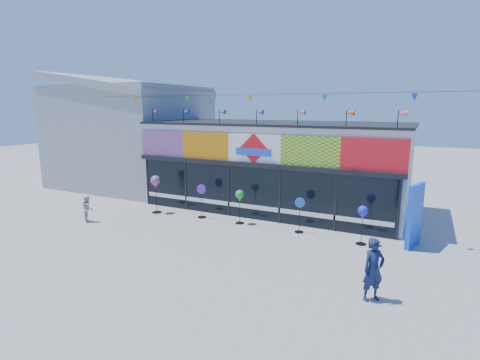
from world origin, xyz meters
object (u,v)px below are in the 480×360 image
Objects in this scene: spinner_1 at (202,200)px; spinner_2 at (240,197)px; spinner_3 at (300,214)px; spinner_0 at (156,183)px; spinner_4 at (363,214)px; blue_sign at (415,215)px; adult_man at (373,270)px; child at (88,209)px.

spinner_1 reaches higher than spinner_2.
spinner_2 is at bearing -179.40° from spinner_3.
spinner_4 is (9.13, 0.00, -0.26)m from spinner_0.
spinner_2 is 4.96m from spinner_4.
blue_sign reaches higher than spinner_2.
child is at bearing 129.33° from adult_man.
blue_sign is at bearing -129.01° from child.
adult_man is (-0.78, -4.53, -0.31)m from blue_sign.
child is at bearing -156.24° from spinner_2.
child is at bearing -167.74° from spinner_4.
spinner_3 is (6.75, 0.28, -0.66)m from spinner_0.
child is at bearing -149.86° from blue_sign.
blue_sign is 1.49× the size of spinner_1.
spinner_4 is (6.84, -0.26, 0.34)m from spinner_1.
adult_man is at bearing -21.41° from spinner_0.
spinner_3 is (2.58, 0.03, -0.42)m from spinner_2.
spinner_3 is at bearing 173.47° from spinner_4.
spinner_0 is 4.18m from spinner_2.
child is (-1.77, -2.36, -0.84)m from spinner_0.
spinner_4 is at bearing 0.03° from spinner_0.
spinner_4 is 11.17m from child.
spinner_1 is at bearing -179.84° from spinner_3.
spinner_3 is 1.26× the size of child.
spinner_1 is 1.91m from spinner_2.
spinner_1 is 1.36× the size of child.
spinner_1 is 4.84m from child.
spinner_4 is at bearing -6.53° from spinner_3.
spinner_3 is at bearing 84.58° from adult_man.
adult_man is at bearing -82.94° from blue_sign.
spinner_1 is at bearing -160.87° from blue_sign.
adult_man reaches higher than spinner_2.
spinner_0 is at bearing -159.96° from blue_sign.
spinner_3 is at bearing 2.35° from spinner_0.
spinner_4 is (-1.64, -0.60, 0.01)m from blue_sign.
spinner_3 is 0.98× the size of spinner_4.
spinner_3 is 2.43m from spinner_4.
spinner_1 reaches higher than spinner_3.
spinner_2 is 2.61m from spinner_3.
spinner_0 is at bearing -176.57° from spinner_2.
spinner_0 is 1.23× the size of spinner_4.
spinner_3 is 0.85× the size of adult_man.
blue_sign is 1.55× the size of spinner_2.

